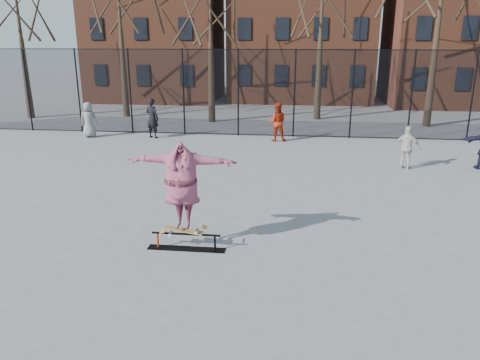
# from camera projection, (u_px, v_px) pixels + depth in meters

# --- Properties ---
(ground) EXTENTS (100.00, 100.00, 0.00)m
(ground) POSITION_uv_depth(u_px,v_px,m) (230.00, 262.00, 9.82)
(ground) COLOR slate
(skate_rail) EXTENTS (1.74, 0.27, 0.38)m
(skate_rail) POSITION_uv_depth(u_px,v_px,m) (186.00, 243.00, 10.35)
(skate_rail) COLOR black
(skate_rail) RESTS_ON ground
(skateboard) EXTENTS (0.92, 0.22, 0.11)m
(skateboard) POSITION_uv_depth(u_px,v_px,m) (184.00, 231.00, 10.27)
(skateboard) COLOR #A57942
(skateboard) RESTS_ON skate_rail
(skater) EXTENTS (2.35, 0.65, 1.91)m
(skater) POSITION_uv_depth(u_px,v_px,m) (182.00, 187.00, 9.97)
(skater) COLOR #643584
(skater) RESTS_ON skateboard
(bystander_grey) EXTENTS (0.89, 0.67, 1.64)m
(bystander_grey) POSITION_uv_depth(u_px,v_px,m) (89.00, 120.00, 21.68)
(bystander_grey) COLOR slate
(bystander_grey) RESTS_ON ground
(bystander_black) EXTENTS (0.79, 0.67, 1.84)m
(bystander_black) POSITION_uv_depth(u_px,v_px,m) (152.00, 118.00, 21.52)
(bystander_black) COLOR black
(bystander_black) RESTS_ON ground
(bystander_red) EXTENTS (0.87, 0.69, 1.72)m
(bystander_red) POSITION_uv_depth(u_px,v_px,m) (277.00, 122.00, 20.90)
(bystander_red) COLOR #9A230D
(bystander_red) RESTS_ON ground
(bystander_white) EXTENTS (0.98, 0.67, 1.54)m
(bystander_white) POSITION_uv_depth(u_px,v_px,m) (407.00, 148.00, 16.47)
(bystander_white) COLOR beige
(bystander_white) RESTS_ON ground
(fence) EXTENTS (34.03, 0.07, 4.00)m
(fence) POSITION_uv_depth(u_px,v_px,m) (268.00, 92.00, 21.55)
(fence) COLOR black
(fence) RESTS_ON ground
(rowhouses) EXTENTS (29.00, 7.00, 13.00)m
(rowhouses) POSITION_uv_depth(u_px,v_px,m) (291.00, 13.00, 32.63)
(rowhouses) COLOR brown
(rowhouses) RESTS_ON ground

